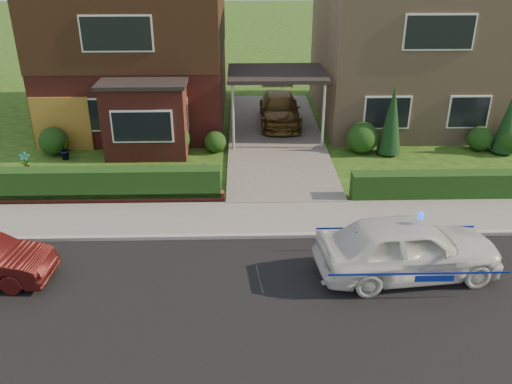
{
  "coord_description": "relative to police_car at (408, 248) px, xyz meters",
  "views": [
    {
      "loc": [
        -1.35,
        -9.93,
        7.7
      ],
      "look_at": [
        -1.0,
        3.5,
        1.2
      ],
      "focal_mm": 38.0,
      "sensor_mm": 36.0,
      "label": 1
    }
  ],
  "objects": [
    {
      "name": "hedge_left",
      "position": [
        -8.43,
        4.25,
        -0.76
      ],
      "size": [
        7.5,
        0.55,
        0.9
      ],
      "primitive_type": "cube",
      "color": "black",
      "rests_on": "ground"
    },
    {
      "name": "sidewalk",
      "position": [
        -2.63,
        2.9,
        -0.71
      ],
      "size": [
        60.0,
        2.0,
        0.1
      ],
      "primitive_type": "cube",
      "color": "slate",
      "rests_on": "ground"
    },
    {
      "name": "conifer_b",
      "position": [
        5.97,
        8.0,
        0.34
      ],
      "size": [
        0.9,
        0.9,
        2.2
      ],
      "primitive_type": "cone",
      "color": "black",
      "rests_on": "ground"
    },
    {
      "name": "driveway_car",
      "position": [
        -2.36,
        11.51,
        -0.04
      ],
      "size": [
        1.71,
        4.16,
        1.2
      ],
      "primitive_type": "imported",
      "rotation": [
        0.0,
        0.0,
        -0.01
      ],
      "color": "brown",
      "rests_on": "driveway"
    },
    {
      "name": "shrub_left_near",
      "position": [
        -5.03,
        8.4,
        -0.34
      ],
      "size": [
        0.84,
        0.84,
        0.84
      ],
      "primitive_type": "sphere",
      "color": "black",
      "rests_on": "ground"
    },
    {
      "name": "house_right",
      "position": [
        3.17,
        12.79,
        2.9
      ],
      "size": [
        7.5,
        8.06,
        7.25
      ],
      "color": "#9B7B5F",
      "rests_on": "ground"
    },
    {
      "name": "hedge_right",
      "position": [
        3.17,
        4.15,
        -0.76
      ],
      "size": [
        7.5,
        0.55,
        0.8
      ],
      "primitive_type": "cube",
      "color": "black",
      "rests_on": "ground"
    },
    {
      "name": "driveway",
      "position": [
        -2.63,
        9.8,
        -0.7
      ],
      "size": [
        3.8,
        12.0,
        0.12
      ],
      "primitive_type": "cube",
      "color": "#666059",
      "rests_on": "ground"
    },
    {
      "name": "potted_plant_a",
      "position": [
        -11.63,
        6.63,
        -0.4
      ],
      "size": [
        0.43,
        0.34,
        0.73
      ],
      "primitive_type": "imported",
      "rotation": [
        0.0,
        0.0,
        0.22
      ],
      "color": "gray",
      "rests_on": "ground"
    },
    {
      "name": "shrub_right_mid",
      "position": [
        5.17,
        8.3,
        -0.28
      ],
      "size": [
        0.96,
        0.96,
        0.96
      ],
      "primitive_type": "sphere",
      "color": "black",
      "rests_on": "ground"
    },
    {
      "name": "potted_plant_b",
      "position": [
        -10.57,
        7.8,
        -0.36
      ],
      "size": [
        0.56,
        0.53,
        0.79
      ],
      "primitive_type": "imported",
      "rotation": [
        0.0,
        0.0,
        1.04
      ],
      "color": "gray",
      "rests_on": "ground"
    },
    {
      "name": "shrub_left_far",
      "position": [
        -11.13,
        8.3,
        -0.22
      ],
      "size": [
        1.08,
        1.08,
        1.08
      ],
      "primitive_type": "sphere",
      "color": "black",
      "rests_on": "ground"
    },
    {
      "name": "carport_link",
      "position": [
        -2.63,
        9.75,
        1.89
      ],
      "size": [
        3.8,
        3.0,
        2.77
      ],
      "color": "black",
      "rests_on": "ground"
    },
    {
      "name": "road",
      "position": [
        -2.63,
        -1.2,
        -0.76
      ],
      "size": [
        60.0,
        6.0,
        0.02
      ],
      "primitive_type": "cube",
      "color": "black",
      "rests_on": "ground"
    },
    {
      "name": "police_car",
      "position": [
        0.0,
        0.0,
        0.0
      ],
      "size": [
        4.11,
        4.64,
        1.69
      ],
      "rotation": [
        0.0,
        0.0,
        1.68
      ],
      "color": "silver",
      "rests_on": "ground"
    },
    {
      "name": "shrub_right_near",
      "position": [
        0.57,
        8.2,
        -0.16
      ],
      "size": [
        1.2,
        1.2,
        1.2
      ],
      "primitive_type": "sphere",
      "color": "black",
      "rests_on": "ground"
    },
    {
      "name": "kerb",
      "position": [
        -2.63,
        1.85,
        -0.7
      ],
      "size": [
        60.0,
        0.16,
        0.12
      ],
      "primitive_type": "cube",
      "color": "#9E9993",
      "rests_on": "ground"
    },
    {
      "name": "shrub_left_mid",
      "position": [
        -6.63,
        8.1,
        -0.1
      ],
      "size": [
        1.32,
        1.32,
        1.32
      ],
      "primitive_type": "sphere",
      "color": "black",
      "rests_on": "ground"
    },
    {
      "name": "shrub_right_far",
      "position": [
        6.17,
        8.0,
        -0.22
      ],
      "size": [
        1.08,
        1.08,
        1.08
      ],
      "primitive_type": "sphere",
      "color": "black",
      "rests_on": "ground"
    },
    {
      "name": "dwarf_wall",
      "position": [
        -8.43,
        4.1,
        -0.58
      ],
      "size": [
        7.7,
        0.25,
        0.36
      ],
      "primitive_type": "cube",
      "color": "maroon",
      "rests_on": "ground"
    },
    {
      "name": "conifer_a",
      "position": [
        1.57,
        8.0,
        0.54
      ],
      "size": [
        0.9,
        0.9,
        2.6
      ],
      "primitive_type": "cone",
      "color": "black",
      "rests_on": "ground"
    },
    {
      "name": "garage_door",
      "position": [
        -10.88,
        8.76,
        0.29
      ],
      "size": [
        2.2,
        0.1,
        2.1
      ],
      "primitive_type": "cube",
      "color": "brown",
      "rests_on": "ground"
    },
    {
      "name": "ground",
      "position": [
        -2.63,
        -1.2,
        -0.76
      ],
      "size": [
        120.0,
        120.0,
        0.0
      ],
      "primitive_type": "plane",
      "color": "#1E4312",
      "rests_on": "ground"
    },
    {
      "name": "house_left",
      "position": [
        -8.41,
        12.7,
        3.05
      ],
      "size": [
        7.5,
        9.53,
        7.25
      ],
      "color": "maroon",
      "rests_on": "ground"
    },
    {
      "name": "potted_plant_c",
      "position": [
        -5.13,
        5.16,
        -0.34
      ],
      "size": [
        0.57,
        0.57,
        0.85
      ],
      "primitive_type": "imported",
      "rotation": [
        0.0,
        0.0,
        1.81
      ],
      "color": "gray",
      "rests_on": "ground"
    }
  ]
}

